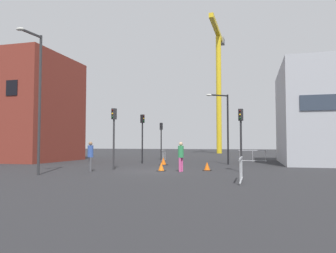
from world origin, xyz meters
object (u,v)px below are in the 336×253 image
traffic_light_corner (114,128)px  streetlamp_tall (37,92)px  pedestrian_waiting (90,154)px  streetlamp_short (225,121)px  traffic_cone_on_verge (161,167)px  traffic_light_verge (161,135)px  construction_crane (218,73)px  traffic_cone_striped (163,161)px  pedestrian_walking (181,154)px  traffic_light_median (241,129)px  traffic_cone_orange (207,167)px  traffic_light_island (142,131)px

traffic_light_corner → streetlamp_tall: bearing=-120.5°
pedestrian_waiting → streetlamp_short: bearing=49.2°
pedestrian_waiting → traffic_cone_on_verge: 4.34m
traffic_light_verge → traffic_cone_on_verge: 13.50m
construction_crane → traffic_cone_striped: construction_crane is taller
traffic_cone_striped → streetlamp_tall: bearing=-113.9°
pedestrian_walking → traffic_light_median: bearing=10.0°
streetlamp_short → traffic_cone_orange: size_ratio=10.56×
traffic_cone_orange → traffic_cone_on_verge: (-2.66, -1.05, -0.01)m
traffic_light_median → pedestrian_walking: (-3.49, -0.62, -1.49)m
traffic_light_corner → pedestrian_walking: bearing=-3.2°
construction_crane → pedestrian_waiting: construction_crane is taller
traffic_light_median → traffic_light_island: (-8.35, 6.37, 0.25)m
streetlamp_short → construction_crane: bearing=96.5°
pedestrian_waiting → traffic_cone_striped: size_ratio=2.96×
construction_crane → traffic_light_island: construction_crane is taller
pedestrian_waiting → traffic_cone_orange: size_ratio=3.36×
traffic_cone_orange → traffic_cone_on_verge: traffic_cone_orange is taller
traffic_light_verge → traffic_cone_orange: 13.53m
streetlamp_short → traffic_light_median: bearing=-77.4°
streetlamp_tall → traffic_light_island: (2.12, 11.04, -1.66)m
pedestrian_waiting → traffic_cone_orange: pedestrian_waiting is taller
streetlamp_tall → pedestrian_walking: size_ratio=4.29×
traffic_light_median → traffic_cone_striped: 8.28m
traffic_cone_orange → traffic_light_verge: bearing=118.2°
traffic_light_verge → traffic_light_median: bearing=-55.8°
streetlamp_tall → traffic_cone_on_verge: streetlamp_tall is taller
streetlamp_tall → streetlamp_short: bearing=51.5°
streetlamp_tall → traffic_cone_orange: (8.38, 5.26, -4.18)m
construction_crane → traffic_light_corner: size_ratio=5.44×
pedestrian_waiting → traffic_cone_striped: (2.64, 6.93, -0.77)m
traffic_light_island → traffic_cone_orange: size_ratio=7.76×
traffic_light_median → streetlamp_short: bearing=102.6°
traffic_light_median → pedestrian_waiting: 9.10m
traffic_cone_orange → pedestrian_waiting: bearing=-159.9°
streetlamp_short → traffic_light_island: bearing=-178.0°
traffic_light_island → construction_crane: bearing=83.4°
traffic_cone_on_verge → traffic_cone_striped: traffic_cone_striped is taller
pedestrian_walking → traffic_cone_orange: (1.40, 1.21, -0.79)m
traffic_light_verge → traffic_light_corner: 12.72m
pedestrian_waiting → traffic_light_median: bearing=11.9°
traffic_light_corner → traffic_cone_on_verge: (3.19, -0.08, -2.41)m
traffic_light_corner → traffic_light_median: bearing=2.7°
traffic_light_median → traffic_light_verge: size_ratio=0.98×
pedestrian_waiting → pedestrian_walking: bearing=13.1°
construction_crane → pedestrian_walking: (1.39, -36.88, -12.85)m
streetlamp_tall → pedestrian_walking: (6.98, 4.05, -3.39)m
streetlamp_short → pedestrian_walking: (-2.01, -7.23, -2.41)m
pedestrian_walking → traffic_cone_orange: pedestrian_walking is taller
traffic_light_median → traffic_cone_on_verge: bearing=-174.5°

